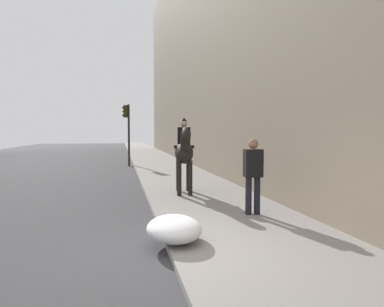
% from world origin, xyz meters
% --- Properties ---
extents(sidewalk_slab, '(120.00, 3.30, 0.12)m').
position_xyz_m(sidewalk_slab, '(0.00, -1.65, 0.06)').
color(sidewalk_slab, gray).
rests_on(sidewalk_slab, ground).
extents(mounted_horse_near, '(2.15, 0.74, 2.29)m').
position_xyz_m(mounted_horse_near, '(5.16, -1.14, 1.39)').
color(mounted_horse_near, black).
rests_on(mounted_horse_near, sidewalk_slab).
extents(pedestrian_greeting, '(0.28, 0.41, 1.70)m').
position_xyz_m(pedestrian_greeting, '(2.15, -2.18, 1.10)').
color(pedestrian_greeting, black).
rests_on(pedestrian_greeting, sidewalk_slab).
extents(traffic_light_near_curb, '(0.20, 0.44, 3.58)m').
position_xyz_m(traffic_light_near_curb, '(15.63, 0.33, 2.41)').
color(traffic_light_near_curb, black).
rests_on(traffic_light_near_curb, ground).
extents(snow_pile_near, '(1.22, 0.94, 0.42)m').
position_xyz_m(snow_pile_near, '(0.55, -0.15, 0.33)').
color(snow_pile_near, white).
rests_on(snow_pile_near, sidewalk_slab).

